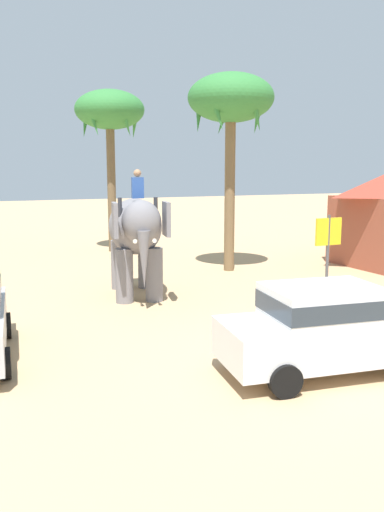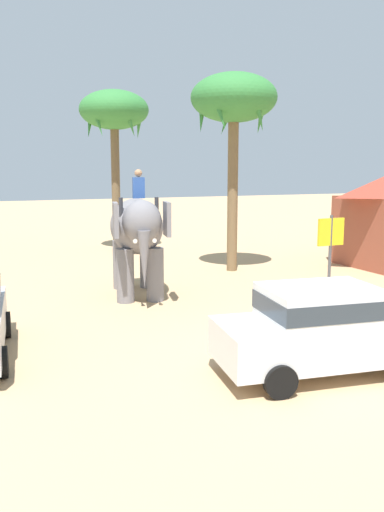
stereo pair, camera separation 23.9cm
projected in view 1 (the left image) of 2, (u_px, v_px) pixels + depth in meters
The scene contains 6 objects.
ground_plane at pixel (310, 365), 10.57m from camera, with size 120.00×120.00×0.00m, color tan.
car_sedan_foreground at pixel (325, 326), 10.06m from camera, with size 4.31×2.32×1.70m.
elephant_with_mahout at pixel (136, 232), 15.98m from camera, with size 2.27×4.01×3.88m.
palm_tree_behind_elephant at pixel (110, 114), 24.25m from camera, with size 3.20×3.20×7.49m.
palm_tree_left_of_road at pixel (231, 103), 19.46m from camera, with size 3.20×3.20×7.39m.
signboard_yellow at pixel (328, 236), 17.38m from camera, with size 1.00×0.10×2.40m.
Camera 1 is at (-6.35, -8.17, 3.89)m, focal length 36.99 mm.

